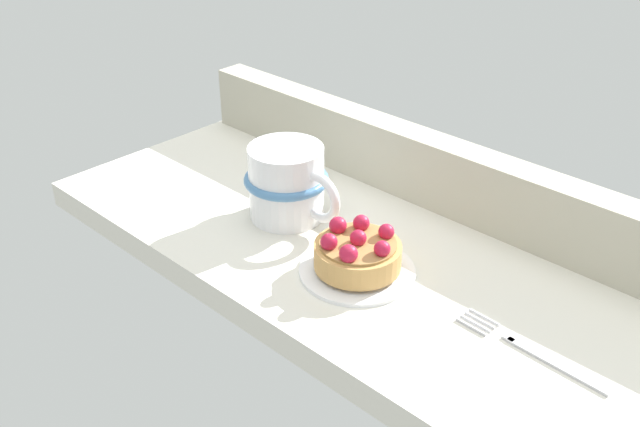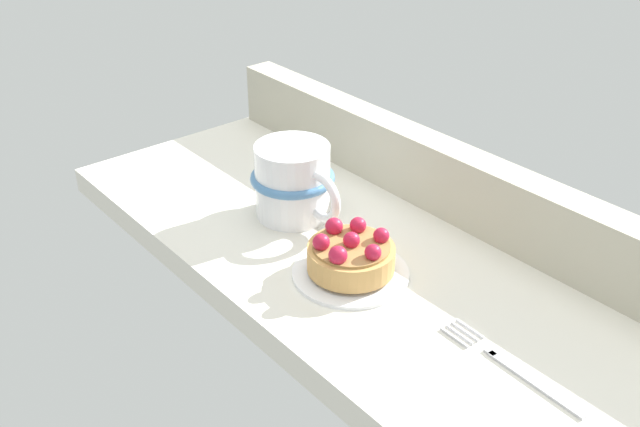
% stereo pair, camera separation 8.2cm
% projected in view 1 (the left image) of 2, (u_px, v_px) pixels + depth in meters
% --- Properties ---
extents(ground_plane, '(0.78, 0.33, 0.03)m').
position_uv_depth(ground_plane, '(353.00, 256.00, 0.85)').
color(ground_plane, silver).
extents(window_rail_back, '(0.76, 0.04, 0.09)m').
position_uv_depth(window_rail_back, '(430.00, 170.00, 0.91)').
color(window_rail_back, '#B2AD99').
rests_on(window_rail_back, ground_plane).
extents(dessert_plate, '(0.13, 0.13, 0.01)m').
position_uv_depth(dessert_plate, '(357.00, 269.00, 0.79)').
color(dessert_plate, white).
rests_on(dessert_plate, ground_plane).
extents(raspberry_tart, '(0.09, 0.09, 0.05)m').
position_uv_depth(raspberry_tart, '(357.00, 252.00, 0.78)').
color(raspberry_tart, tan).
rests_on(raspberry_tart, dessert_plate).
extents(coffee_mug, '(0.14, 0.10, 0.09)m').
position_uv_depth(coffee_mug, '(288.00, 183.00, 0.87)').
color(coffee_mug, white).
rests_on(coffee_mug, ground_plane).
extents(dessert_fork, '(0.16, 0.03, 0.01)m').
position_uv_depth(dessert_fork, '(529.00, 349.00, 0.68)').
color(dessert_fork, '#B7B7BC').
rests_on(dessert_fork, ground_plane).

